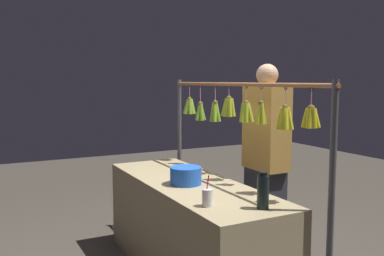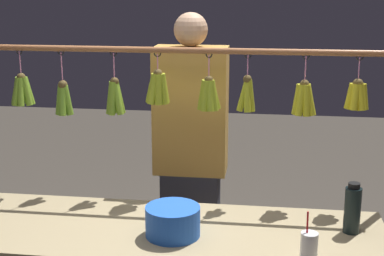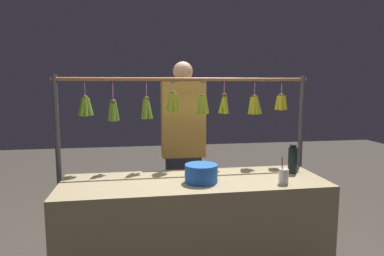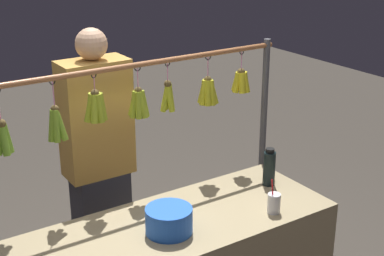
# 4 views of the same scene
# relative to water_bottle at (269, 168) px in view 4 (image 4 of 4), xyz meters

# --- Properties ---
(display_rack) EXTENTS (2.29, 0.14, 1.65)m
(display_rack) POSITION_rel_water_bottle_xyz_m (0.85, -0.36, 0.30)
(display_rack) COLOR #4C4C51
(display_rack) RESTS_ON ground
(water_bottle) EXTENTS (0.08, 0.08, 0.24)m
(water_bottle) POSITION_rel_water_bottle_xyz_m (0.00, 0.00, 0.00)
(water_bottle) COLOR black
(water_bottle) RESTS_ON market_counter
(blue_bucket) EXTENTS (0.25, 0.25, 0.14)m
(blue_bucket) POSITION_rel_water_bottle_xyz_m (0.82, 0.15, -0.05)
(blue_bucket) COLOR blue
(blue_bucket) RESTS_ON market_counter
(drink_cup) EXTENTS (0.07, 0.07, 0.21)m
(drink_cup) POSITION_rel_water_bottle_xyz_m (0.21, 0.29, -0.06)
(drink_cup) COLOR silver
(drink_cup) RESTS_ON market_counter
(vendor_person) EXTENTS (0.42, 0.23, 1.78)m
(vendor_person) POSITION_rel_water_bottle_xyz_m (0.85, -0.67, -0.04)
(vendor_person) COLOR #2D2D38
(vendor_person) RESTS_ON ground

